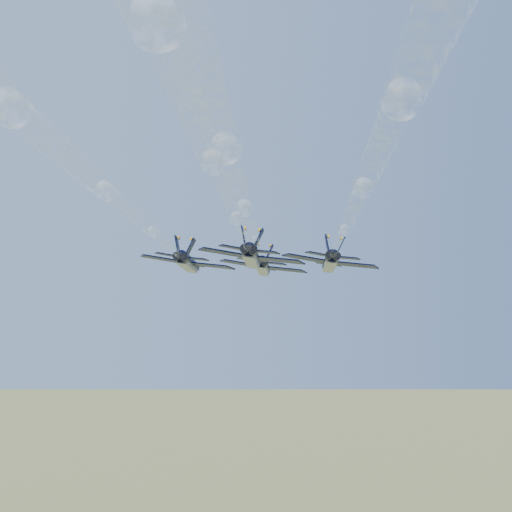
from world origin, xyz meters
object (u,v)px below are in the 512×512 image
object	(u,v)px
jet_right	(330,262)
jet_slot	(252,257)
jet_lead	(263,267)
jet_left	(188,263)

from	to	relation	value
jet_right	jet_slot	xyz separation A→B (m)	(-14.57, -7.10, 0.00)
jet_lead	jet_slot	xyz separation A→B (m)	(-8.92, -22.13, 0.00)
jet_left	jet_slot	world-z (taller)	same
jet_slot	jet_right	bearing A→B (deg)	46.34
jet_left	jet_slot	xyz separation A→B (m)	(5.42, -15.33, 0.00)
jet_slot	jet_left	bearing A→B (deg)	129.85
jet_lead	jet_left	world-z (taller)	same
jet_left	jet_slot	size ratio (longest dim) A/B	1.00
jet_lead	jet_left	size ratio (longest dim) A/B	1.00
jet_left	jet_right	xyz separation A→B (m)	(20.00, -8.23, 0.00)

